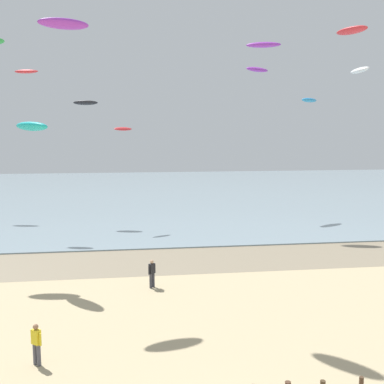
# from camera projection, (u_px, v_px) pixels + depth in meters

# --- Properties ---
(wet_sand_strip) EXTENTS (120.00, 6.75, 0.01)m
(wet_sand_strip) POSITION_uv_depth(u_px,v_px,m) (164.00, 261.00, 32.53)
(wet_sand_strip) COLOR gray
(wet_sand_strip) RESTS_ON ground
(sea) EXTENTS (160.00, 70.00, 0.10)m
(sea) POSITION_uv_depth(u_px,v_px,m) (146.00, 192.00, 70.23)
(sea) COLOR #7F939E
(sea) RESTS_ON ground
(person_nearest_camera) EXTENTS (0.47, 0.40, 1.71)m
(person_nearest_camera) POSITION_uv_depth(u_px,v_px,m) (36.00, 343.00, 17.84)
(person_nearest_camera) COLOR #4C4C56
(person_nearest_camera) RESTS_ON ground
(person_by_waterline) EXTENTS (0.44, 0.41, 1.71)m
(person_by_waterline) POSITION_uv_depth(u_px,v_px,m) (152.00, 273.00, 26.82)
(person_by_waterline) COLOR #383842
(person_by_waterline) RESTS_ON ground
(kite_aloft_1) EXTENTS (2.90, 2.99, 0.77)m
(kite_aloft_1) POSITION_uv_depth(u_px,v_px,m) (32.00, 126.00, 27.33)
(kite_aloft_1) COLOR #19B2B7
(kite_aloft_2) EXTENTS (1.94, 1.37, 0.46)m
(kite_aloft_2) POSITION_uv_depth(u_px,v_px,m) (123.00, 129.00, 42.87)
(kite_aloft_2) COLOR red
(kite_aloft_3) EXTENTS (2.86, 1.59, 0.72)m
(kite_aloft_3) POSITION_uv_depth(u_px,v_px,m) (63.00, 24.00, 24.40)
(kite_aloft_3) COLOR purple
(kite_aloft_7) EXTENTS (2.62, 3.61, 0.84)m
(kite_aloft_7) POSITION_uv_depth(u_px,v_px,m) (352.00, 30.00, 42.87)
(kite_aloft_7) COLOR red
(kite_aloft_8) EXTENTS (3.27, 2.38, 0.75)m
(kite_aloft_8) POSITION_uv_depth(u_px,v_px,m) (257.00, 70.00, 49.63)
(kite_aloft_8) COLOR purple
(kite_aloft_9) EXTENTS (2.31, 1.24, 0.42)m
(kite_aloft_9) POSITION_uv_depth(u_px,v_px,m) (26.00, 71.00, 40.36)
(kite_aloft_9) COLOR red
(kite_aloft_10) EXTENTS (1.31, 3.61, 0.87)m
(kite_aloft_10) POSITION_uv_depth(u_px,v_px,m) (360.00, 70.00, 50.09)
(kite_aloft_10) COLOR white
(kite_aloft_11) EXTENTS (2.66, 1.40, 0.63)m
(kite_aloft_11) POSITION_uv_depth(u_px,v_px,m) (85.00, 103.00, 45.62)
(kite_aloft_11) COLOR black
(kite_aloft_12) EXTENTS (1.86, 1.70, 0.33)m
(kite_aloft_12) POSITION_uv_depth(u_px,v_px,m) (309.00, 100.00, 32.88)
(kite_aloft_12) COLOR #2384D1
(kite_aloft_13) EXTENTS (3.41, 1.89, 0.63)m
(kite_aloft_13) POSITION_uv_depth(u_px,v_px,m) (263.00, 45.00, 42.15)
(kite_aloft_13) COLOR purple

